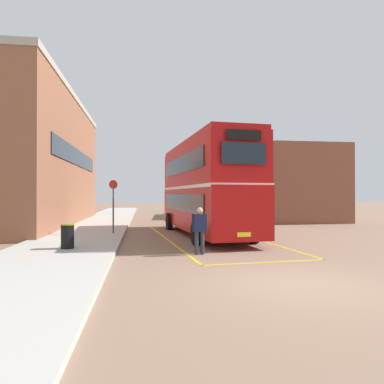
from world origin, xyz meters
name	(u,v)px	position (x,y,z in m)	size (l,w,h in m)	color
ground_plane	(199,227)	(0.00, 14.40, 0.00)	(135.60, 135.60, 0.00)	#846651
sidewalk_left	(99,224)	(-6.50, 16.80, 0.07)	(4.00, 57.60, 0.14)	#B2ADA3
brick_building_left	(28,160)	(-11.36, 17.66, 4.43)	(6.64, 19.34, 8.86)	brown
depot_building_right	(272,186)	(8.52, 24.11, 2.94)	(6.11, 16.85, 5.87)	brown
double_decker_bus	(205,186)	(-0.43, 9.96, 2.51)	(3.53, 11.00, 4.75)	black
single_deck_bus	(202,199)	(2.08, 25.49, 1.64)	(3.22, 8.86, 3.02)	black
pedestrian_boarding	(200,227)	(-1.61, 4.23, 0.95)	(0.55, 0.29, 1.64)	#2D2D38
litter_bin	(68,236)	(-6.28, 5.38, 0.59)	(0.49, 0.49, 0.89)	black
bus_stop_sign	(113,201)	(-5.05, 10.37, 1.76)	(0.43, 0.14, 2.69)	#4C4C51
bay_marking_yellow	(214,240)	(-0.35, 7.99, 0.00)	(5.37, 13.20, 0.01)	gold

